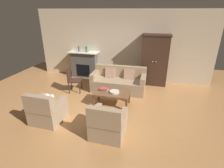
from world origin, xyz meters
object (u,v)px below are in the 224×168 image
object	(u,v)px
side_chair_wooden	(72,78)
fireplace	(84,64)
armoire	(155,60)
couch	(119,82)
coffee_table	(112,94)
mantel_vase_jade	(87,49)
mantel_vase_slate	(79,49)
armchair_near_left	(47,111)
book_stack	(104,89)
fruit_bowl	(114,92)
armchair_near_right	(108,124)
dog	(47,97)

from	to	relation	value
side_chair_wooden	fireplace	bearing A→B (deg)	96.78
armoire	couch	world-z (taller)	armoire
side_chair_wooden	armoire	bearing A→B (deg)	28.16
coffee_table	mantel_vase_jade	bearing A→B (deg)	126.81
mantel_vase_slate	armchair_near_left	size ratio (longest dim) A/B	0.25
book_stack	couch	bearing A→B (deg)	77.03
armchair_near_left	fireplace	bearing A→B (deg)	96.06
coffee_table	fruit_bowl	xyz separation A→B (m)	(0.09, 0.01, 0.08)
fruit_bowl	side_chair_wooden	bearing A→B (deg)	160.77
fireplace	armoire	bearing A→B (deg)	-1.51
armchair_near_right	armchair_near_left	bearing A→B (deg)	174.53
fireplace	couch	size ratio (longest dim) A/B	0.65
mantel_vase_jade	armchair_near_left	xyz separation A→B (m)	(0.19, -3.44, -0.93)
coffee_table	armchair_near_right	size ratio (longest dim) A/B	1.25
book_stack	mantel_vase_slate	size ratio (longest dim) A/B	1.14
couch	mantel_vase_slate	distance (m)	2.38
couch	dog	size ratio (longest dim) A/B	3.43
fireplace	armchair_near_left	bearing A→B (deg)	-83.94
side_chair_wooden	coffee_table	bearing A→B (deg)	-20.60
mantel_vase_slate	armchair_near_right	size ratio (longest dim) A/B	0.25
armchair_near_left	side_chair_wooden	size ratio (longest dim) A/B	0.98
fireplace	mantel_vase_jade	bearing A→B (deg)	-5.69
fireplace	mantel_vase_jade	distance (m)	0.70
fruit_bowl	mantel_vase_slate	world-z (taller)	mantel_vase_slate
coffee_table	mantel_vase_jade	world-z (taller)	mantel_vase_jade
fruit_bowl	side_chair_wooden	distance (m)	1.78
fruit_bowl	armchair_near_right	bearing A→B (deg)	-82.14
fireplace	book_stack	bearing A→B (deg)	-53.94
armoire	side_chair_wooden	world-z (taller)	armoire
coffee_table	armchair_near_left	world-z (taller)	armchair_near_left
mantel_vase_slate	side_chair_wooden	distance (m)	1.74
fireplace	fruit_bowl	xyz separation A→B (m)	(1.87, -2.14, -0.12)
couch	mantel_vase_jade	xyz separation A→B (m)	(-1.58, 1.02, 0.93)
armchair_near_right	side_chair_wooden	world-z (taller)	side_chair_wooden
couch	mantel_vase_slate	size ratio (longest dim) A/B	8.64
fireplace	armchair_near_left	distance (m)	3.49
fireplace	dog	world-z (taller)	fireplace
coffee_table	armoire	bearing A→B (deg)	60.68
fruit_bowl	coffee_table	bearing A→B (deg)	-171.30
coffee_table	armchair_near_left	bearing A→B (deg)	-137.43
armoire	mantel_vase_slate	size ratio (longest dim) A/B	8.69
coffee_table	mantel_vase_slate	bearing A→B (deg)	132.51
mantel_vase_slate	armchair_near_right	world-z (taller)	mantel_vase_slate
book_stack	armchair_near_right	distance (m)	1.64
fruit_bowl	side_chair_wooden	xyz separation A→B (m)	(-1.68, 0.59, 0.07)
mantel_vase_slate	dog	bearing A→B (deg)	-89.85
book_stack	armchair_near_left	xyz separation A→B (m)	(-1.15, -1.37, -0.15)
armoire	mantel_vase_jade	xyz separation A→B (m)	(-2.77, 0.06, 0.27)
coffee_table	armchair_near_right	world-z (taller)	armchair_near_right
fruit_bowl	armchair_near_left	distance (m)	2.00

